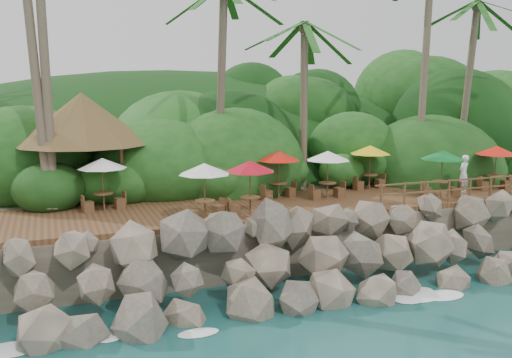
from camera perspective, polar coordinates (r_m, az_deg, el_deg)
name	(u,v)px	position (r m, az deg, el deg)	size (l,w,h in m)	color
ground	(321,312)	(18.70, 6.59, -13.24)	(140.00, 140.00, 0.00)	#19514F
land_base	(196,192)	(32.90, -6.08, -1.33)	(32.00, 25.20, 2.10)	gray
jungle_hill	(170,188)	(40.28, -8.70, -0.90)	(44.80, 28.00, 15.40)	#143811
seawall	(296,260)	(19.99, 4.03, -8.17)	(29.00, 4.00, 2.30)	gray
terrace	(256,208)	(23.30, 0.00, -2.91)	(26.00, 5.00, 0.20)	brown
jungle_foliage	(201,213)	(32.16, -5.60, -3.49)	(44.00, 16.00, 12.00)	#143811
foam_line	(317,308)	(18.94, 6.17, -12.84)	(25.20, 0.80, 0.06)	white
palapa	(82,119)	(25.14, -17.17, 5.85)	(5.68, 5.68, 4.60)	brown
dining_clusters	(284,163)	(23.16, 2.82, 1.61)	(25.53, 5.13, 2.09)	brown
railing	(460,188)	(25.35, 19.90, -0.84)	(8.30, 0.10, 1.00)	brown
waiter	(463,174)	(27.48, 20.24, 0.48)	(0.64, 0.42, 1.76)	white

